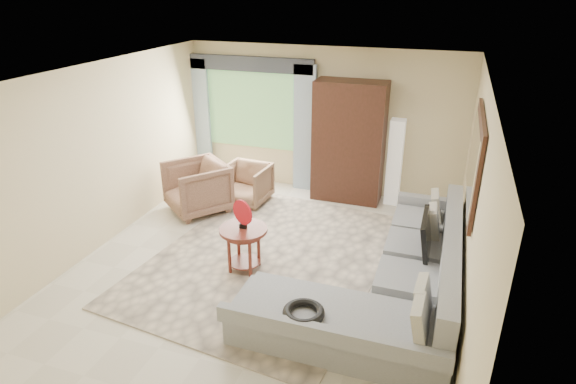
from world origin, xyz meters
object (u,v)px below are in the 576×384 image
at_px(armoire, 349,142).
at_px(floor_lamp, 395,162).
at_px(armchair_right, 246,184).
at_px(sectional_sofa, 396,285).
at_px(armchair_left, 197,187).
at_px(tv_screen, 426,234).
at_px(potted_plant, 203,167).
at_px(coffee_table, 244,248).

bearing_deg(armoire, floor_lamp, 4.29).
relative_size(armchair_right, floor_lamp, 0.51).
xyz_separation_m(sectional_sofa, armchair_left, (-3.50, 1.56, 0.15)).
bearing_deg(tv_screen, armchair_right, 153.28).
height_order(tv_screen, potted_plant, tv_screen).
height_order(coffee_table, potted_plant, coffee_table).
bearing_deg(sectional_sofa, armchair_left, 156.01).
height_order(tv_screen, armoire, armoire).
bearing_deg(armchair_right, armoire, 29.71).
height_order(potted_plant, floor_lamp, floor_lamp).
xyz_separation_m(tv_screen, armchair_right, (-3.12, 1.57, -0.37)).
xyz_separation_m(armoire, floor_lamp, (0.80, 0.06, -0.30)).
bearing_deg(coffee_table, tv_screen, 11.11).
bearing_deg(coffee_table, armoire, 74.34).
xyz_separation_m(armchair_right, armoire, (1.62, 0.76, 0.70)).
height_order(armchair_left, armchair_right, armchair_left).
distance_m(armchair_right, floor_lamp, 2.59).
distance_m(sectional_sofa, armchair_left, 3.83).
bearing_deg(armoire, potted_plant, -179.70).
height_order(sectional_sofa, coffee_table, sectional_sofa).
bearing_deg(coffee_table, armchair_right, 112.65).
distance_m(coffee_table, potted_plant, 3.47).
distance_m(tv_screen, floor_lamp, 2.49).
bearing_deg(sectional_sofa, tv_screen, 64.76).
bearing_deg(tv_screen, armchair_left, 165.27).
xyz_separation_m(armchair_left, armoire, (2.26, 1.34, 0.62)).
bearing_deg(floor_lamp, potted_plant, -178.83).
relative_size(sectional_sofa, armoire, 1.65).
distance_m(armchair_right, armoire, 1.92).
bearing_deg(armchair_right, potted_plant, 153.78).
relative_size(coffee_table, armoire, 0.30).
xyz_separation_m(armchair_left, armchair_right, (0.64, 0.58, -0.08)).
height_order(potted_plant, armoire, armoire).
distance_m(sectional_sofa, tv_screen, 0.76).
height_order(armchair_right, floor_lamp, floor_lamp).
xyz_separation_m(armchair_left, floor_lamp, (3.06, 1.40, 0.32)).
xyz_separation_m(coffee_table, potted_plant, (-2.09, 2.76, -0.09)).
relative_size(armoire, floor_lamp, 1.40).
bearing_deg(potted_plant, sectional_sofa, -35.08).
distance_m(potted_plant, floor_lamp, 3.71).
bearing_deg(floor_lamp, armchair_left, -155.39).
bearing_deg(armchair_left, potted_plant, 153.43).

